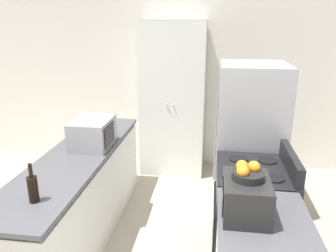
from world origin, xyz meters
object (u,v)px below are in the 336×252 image
Objects in this scene: pantry_cabinet at (173,100)px; fruit_bowl at (247,172)px; microwave at (93,133)px; stove at (251,212)px; wine_bottle at (33,188)px; toaster_oven at (246,197)px; refrigerator at (249,141)px.

pantry_cabinet reaches higher than fruit_bowl.
pantry_cabinet is 1.57m from microwave.
stove is 1.85m from wine_bottle.
fruit_bowl is at bearing 95.28° from toaster_oven.
refrigerator is 3.53× the size of microwave.
stove is 1.03m from fruit_bowl.
stove is at bearing -11.43° from microwave.
refrigerator is at bearing 16.79° from microwave.
stove is 1.69m from microwave.
fruit_bowl is (0.78, -2.47, 0.13)m from pantry_cabinet.
microwave is 1.65× the size of wine_bottle.
microwave is 1.76m from toaster_oven.
wine_bottle reaches higher than toaster_oven.
refrigerator is 2.25m from wine_bottle.
wine_bottle is 0.74× the size of toaster_oven.
toaster_oven is at bearing -84.72° from fruit_bowl.
stove is 2.68× the size of toaster_oven.
wine_bottle is at bearing -104.66° from pantry_cabinet.
refrigerator is 5.83× the size of wine_bottle.
stove is at bearing 78.22° from fruit_bowl.
pantry_cabinet is at bearing 134.67° from refrigerator.
wine_bottle reaches higher than stove.
toaster_oven is at bearing -96.34° from refrigerator.
microwave is at bearing 168.57° from stove.
stove is 3.62× the size of wine_bottle.
stove is at bearing -62.06° from pantry_cabinet.
microwave is at bearing -113.47° from pantry_cabinet.
microwave reaches higher than toaster_oven.
toaster_oven is (1.45, 0.04, 0.02)m from wine_bottle.
fruit_bowl is at bearing -35.99° from microwave.
toaster_oven is (0.79, -2.49, -0.04)m from pantry_cabinet.
wine_bottle is 1.41× the size of fruit_bowl.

